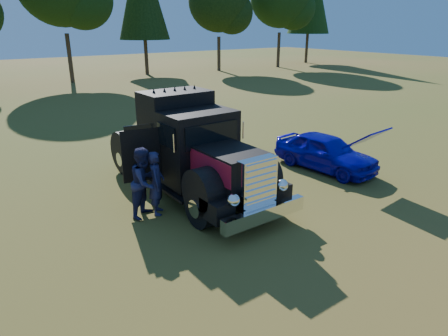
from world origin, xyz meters
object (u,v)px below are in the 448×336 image
at_px(spectator_near, 157,183).
at_px(hotrod_coupe, 326,152).
at_px(diamond_t_truck, 191,152).
at_px(spectator_far, 145,182).

bearing_deg(spectator_near, hotrod_coupe, -62.45).
xyz_separation_m(diamond_t_truck, spectator_near, (-1.55, -0.72, -0.39)).
bearing_deg(spectator_near, spectator_far, 106.06).
height_order(diamond_t_truck, spectator_far, diamond_t_truck).
bearing_deg(spectator_far, spectator_near, -48.66).
bearing_deg(diamond_t_truck, spectator_near, -155.26).
bearing_deg(hotrod_coupe, spectator_near, 176.97).
relative_size(spectator_near, spectator_far, 0.92).
bearing_deg(diamond_t_truck, hotrod_coupe, -12.17).
xyz_separation_m(diamond_t_truck, hotrod_coupe, (4.90, -1.06, -0.63)).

